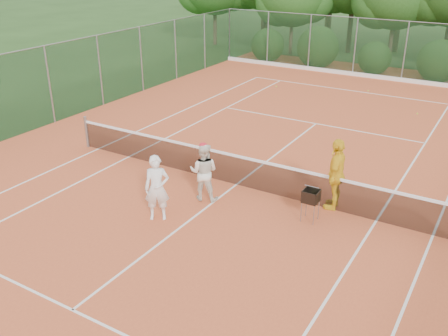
{
  "coord_description": "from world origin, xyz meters",
  "views": [
    {
      "loc": [
        6.44,
        -11.47,
        6.46
      ],
      "look_at": [
        0.31,
        -1.2,
        1.1
      ],
      "focal_mm": 40.0,
      "sensor_mm": 36.0,
      "label": 1
    }
  ],
  "objects_px": {
    "player_white": "(157,188)",
    "ball_hopper": "(311,197)",
    "player_yellow": "(336,174)",
    "player_center_grp": "(204,172)"
  },
  "relations": [
    {
      "from": "player_white",
      "to": "ball_hopper",
      "type": "distance_m",
      "value": 3.87
    },
    {
      "from": "player_yellow",
      "to": "ball_hopper",
      "type": "distance_m",
      "value": 1.07
    },
    {
      "from": "player_white",
      "to": "player_center_grp",
      "type": "distance_m",
      "value": 1.57
    },
    {
      "from": "player_center_grp",
      "to": "ball_hopper",
      "type": "xyz_separation_m",
      "value": [
        2.96,
        0.38,
        -0.14
      ]
    },
    {
      "from": "player_center_grp",
      "to": "player_yellow",
      "type": "distance_m",
      "value": 3.52
    },
    {
      "from": "player_yellow",
      "to": "ball_hopper",
      "type": "height_order",
      "value": "player_yellow"
    },
    {
      "from": "ball_hopper",
      "to": "player_yellow",
      "type": "bearing_deg",
      "value": 60.04
    },
    {
      "from": "player_center_grp",
      "to": "player_yellow",
      "type": "xyz_separation_m",
      "value": [
        3.24,
        1.37,
        0.16
      ]
    },
    {
      "from": "player_yellow",
      "to": "ball_hopper",
      "type": "xyz_separation_m",
      "value": [
        -0.28,
        -0.99,
        -0.3
      ]
    },
    {
      "from": "player_white",
      "to": "ball_hopper",
      "type": "xyz_separation_m",
      "value": [
        3.38,
        1.88,
        -0.18
      ]
    }
  ]
}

